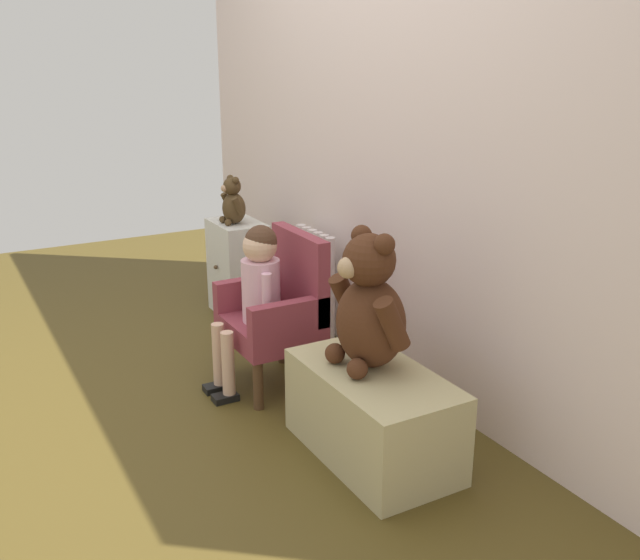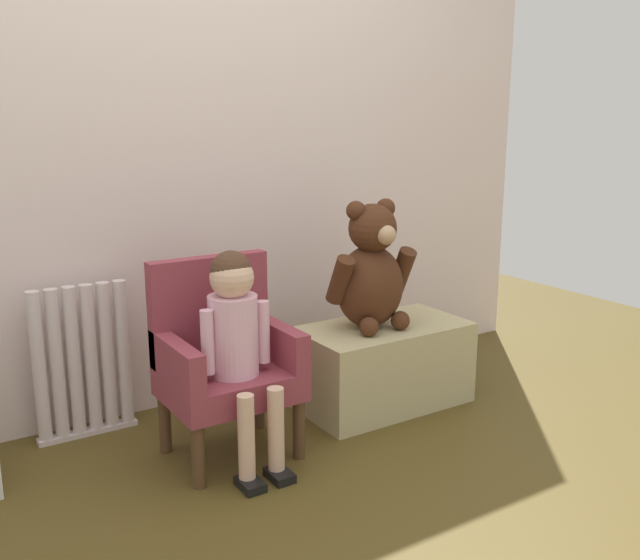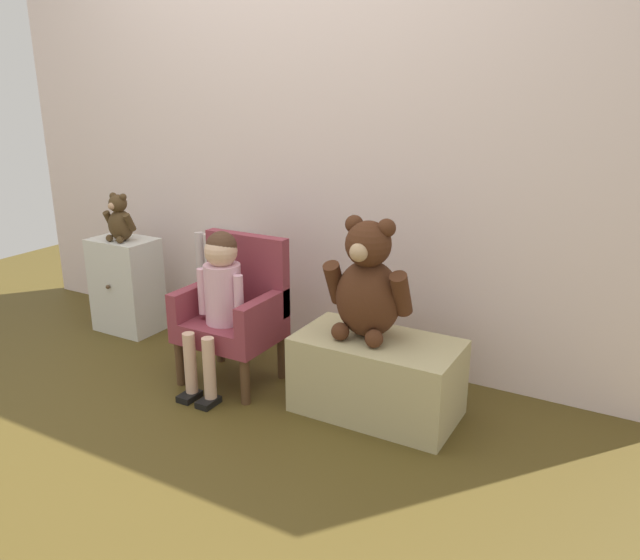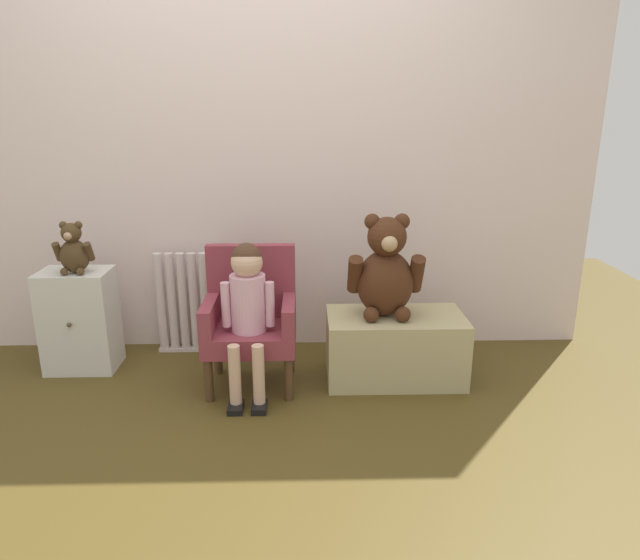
{
  "view_description": "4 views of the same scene",
  "coord_description": "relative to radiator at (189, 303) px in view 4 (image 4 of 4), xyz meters",
  "views": [
    {
      "loc": [
        2.7,
        -0.72,
        1.47
      ],
      "look_at": [
        0.34,
        0.59,
        0.59
      ],
      "focal_mm": 40.0,
      "sensor_mm": 36.0,
      "label": 1
    },
    {
      "loc": [
        -1.01,
        -1.62,
        1.2
      ],
      "look_at": [
        0.37,
        0.53,
        0.6
      ],
      "focal_mm": 40.0,
      "sensor_mm": 36.0,
      "label": 2
    },
    {
      "loc": [
        1.72,
        -1.65,
        1.39
      ],
      "look_at": [
        0.44,
        0.62,
        0.56
      ],
      "focal_mm": 35.0,
      "sensor_mm": 36.0,
      "label": 3
    },
    {
      "loc": [
        0.27,
        -2.1,
        1.36
      ],
      "look_at": [
        0.34,
        0.56,
        0.55
      ],
      "focal_mm": 32.0,
      "sensor_mm": 36.0,
      "label": 4
    }
  ],
  "objects": [
    {
      "name": "ground_plane",
      "position": [
        0.4,
        -0.98,
        -0.29
      ],
      "size": [
        6.0,
        6.0,
        0.0
      ],
      "primitive_type": "plane",
      "color": "#4B3C17"
    },
    {
      "name": "back_wall",
      "position": [
        0.4,
        0.12,
        0.91
      ],
      "size": [
        3.8,
        0.05,
        2.4
      ],
      "primitive_type": "cube",
      "color": "beige",
      "rests_on": "ground_plane"
    },
    {
      "name": "radiator",
      "position": [
        0.0,
        0.0,
        0.0
      ],
      "size": [
        0.37,
        0.05,
        0.59
      ],
      "color": "silver",
      "rests_on": "ground_plane"
    },
    {
      "name": "small_dresser",
      "position": [
        -0.54,
        -0.21,
        -0.02
      ],
      "size": [
        0.36,
        0.27,
        0.55
      ],
      "color": "silver",
      "rests_on": "ground_plane"
    },
    {
      "name": "child_armchair",
      "position": [
        0.39,
        -0.4,
        0.06
      ],
      "size": [
        0.45,
        0.37,
        0.7
      ],
      "color": "brown",
      "rests_on": "ground_plane"
    },
    {
      "name": "child_figure",
      "position": [
        0.39,
        -0.51,
        0.2
      ],
      "size": [
        0.25,
        0.35,
        0.75
      ],
      "color": "#DCA8BC",
      "rests_on": "ground_plane"
    },
    {
      "name": "low_bench",
      "position": [
        1.13,
        -0.38,
        -0.12
      ],
      "size": [
        0.7,
        0.38,
        0.34
      ],
      "primitive_type": "cube",
      "color": "tan",
      "rests_on": "ground_plane"
    },
    {
      "name": "large_teddy_bear",
      "position": [
        1.07,
        -0.36,
        0.28
      ],
      "size": [
        0.38,
        0.27,
        0.52
      ],
      "color": "#452514",
      "rests_on": "low_bench"
    },
    {
      "name": "small_teddy_bear",
      "position": [
        -0.51,
        -0.24,
        0.37
      ],
      "size": [
        0.19,
        0.14,
        0.27
      ],
      "color": "#46331C",
      "rests_on": "small_dresser"
    }
  ]
}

